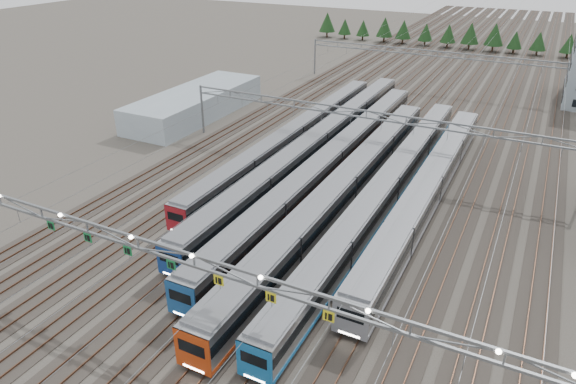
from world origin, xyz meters
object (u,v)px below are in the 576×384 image
at_px(train_e, 387,189).
at_px(train_f, 428,188).
at_px(train_a, 295,136).
at_px(gantry_near, 193,264).
at_px(train_d, 344,189).
at_px(train_b, 318,143).
at_px(train_c, 331,162).
at_px(gantry_mid, 366,121).
at_px(west_shed, 196,103).
at_px(gantry_far, 437,58).

height_order(train_e, train_f, train_f).
distance_m(train_a, gantry_near, 42.39).
bearing_deg(train_e, train_d, -148.96).
xyz_separation_m(train_b, train_c, (4.50, -5.69, 0.04)).
xyz_separation_m(train_c, gantry_mid, (2.25, 6.76, 4.15)).
bearing_deg(train_e, train_a, 147.37).
bearing_deg(train_c, gantry_near, -86.22).
height_order(train_a, train_d, train_d).
bearing_deg(gantry_near, train_c, 93.78).
xyz_separation_m(train_e, train_f, (4.50, 2.16, 0.10)).
relative_size(train_a, west_shed, 1.95).
relative_size(train_c, west_shed, 2.19).
relative_size(train_a, gantry_near, 1.04).
relative_size(train_d, west_shed, 2.02).
height_order(gantry_near, gantry_far, gantry_near).
xyz_separation_m(train_d, west_shed, (-36.82, 20.77, -0.11)).
relative_size(gantry_far, west_shed, 1.88).
xyz_separation_m(train_c, train_e, (9.00, -4.30, -0.05)).
xyz_separation_m(train_b, gantry_near, (6.70, -39.04, 4.88)).
bearing_deg(gantry_mid, gantry_far, 90.00).
xyz_separation_m(train_d, gantry_near, (-2.30, -26.34, 4.75)).
relative_size(train_b, train_c, 1.05).
distance_m(train_c, gantry_mid, 8.25).
bearing_deg(train_b, train_d, -54.67).
bearing_deg(train_e, train_f, 25.65).
relative_size(train_d, gantry_near, 1.08).
height_order(train_b, train_f, train_f).
height_order(gantry_near, gantry_mid, gantry_near).
xyz_separation_m(train_e, gantry_far, (-6.75, 56.07, 4.20)).
xyz_separation_m(train_b, train_e, (13.50, -9.99, -0.02)).
bearing_deg(train_e, train_c, 154.45).
distance_m(train_c, gantry_far, 51.98).
bearing_deg(train_d, train_f, 28.41).
bearing_deg(gantry_near, gantry_far, 89.97).
bearing_deg(train_a, train_d, -46.51).
height_order(train_f, gantry_far, gantry_far).
relative_size(train_e, gantry_mid, 1.13).
height_order(train_a, train_b, train_b).
xyz_separation_m(train_b, gantry_mid, (6.75, 1.08, 4.18)).
xyz_separation_m(train_b, train_f, (18.00, -7.83, 0.08)).
bearing_deg(train_d, gantry_far, 92.19).
xyz_separation_m(train_b, gantry_far, (6.75, 46.08, 4.18)).
height_order(train_d, west_shed, west_shed).
xyz_separation_m(gantry_near, west_shed, (-34.52, 47.11, -4.86)).
xyz_separation_m(train_e, gantry_near, (-6.80, -29.05, 4.90)).
distance_m(train_e, gantry_far, 56.63).
bearing_deg(train_f, gantry_near, -109.90).
height_order(gantry_far, west_shed, gantry_far).
distance_m(train_c, gantry_near, 33.78).
bearing_deg(train_f, west_shed, 160.86).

